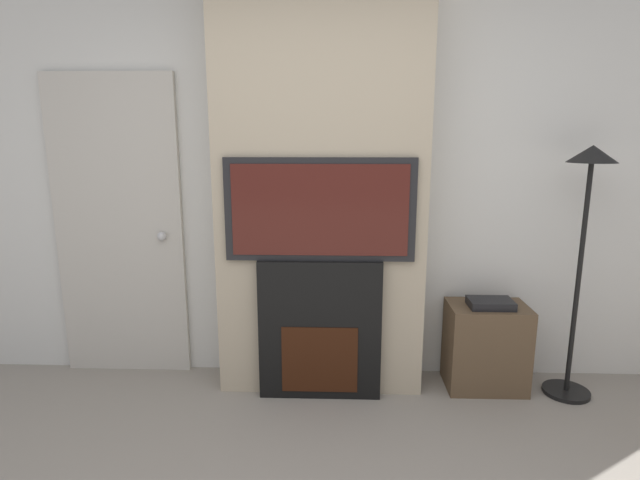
{
  "coord_description": "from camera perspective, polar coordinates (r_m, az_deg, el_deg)",
  "views": [
    {
      "loc": [
        0.1,
        -1.25,
        1.62
      ],
      "look_at": [
        0.0,
        1.67,
        1.0
      ],
      "focal_mm": 28.0,
      "sensor_mm": 36.0,
      "label": 1
    }
  ],
  "objects": [
    {
      "name": "media_stand",
      "position": [
        3.46,
        18.42,
        -11.34
      ],
      "size": [
        0.5,
        0.33,
        0.61
      ],
      "color": "brown",
      "rests_on": "ground_plane"
    },
    {
      "name": "television",
      "position": [
        2.95,
        -0.0,
        3.49
      ],
      "size": [
        1.13,
        0.07,
        0.61
      ],
      "color": "black",
      "rests_on": "fireplace"
    },
    {
      "name": "floor_lamp",
      "position": [
        3.35,
        28.08,
        2.45
      ],
      "size": [
        0.29,
        0.29,
        1.56
      ],
      "color": "black",
      "rests_on": "ground_plane"
    },
    {
      "name": "chimney_breast",
      "position": [
        3.1,
        0.11,
        6.92
      ],
      "size": [
        1.28,
        0.33,
        2.7
      ],
      "color": "tan",
      "rests_on": "ground_plane"
    },
    {
      "name": "wall_back",
      "position": [
        3.29,
        0.22,
        7.22
      ],
      "size": [
        6.0,
        0.06,
        2.7
      ],
      "color": "silver",
      "rests_on": "ground_plane"
    },
    {
      "name": "fireplace",
      "position": [
        3.15,
        -0.0,
        -10.14
      ],
      "size": [
        0.75,
        0.15,
        0.88
      ],
      "color": "black",
      "rests_on": "ground_plane"
    },
    {
      "name": "entry_door",
      "position": [
        3.59,
        -21.95,
        1.19
      ],
      "size": [
        0.86,
        0.09,
        2.01
      ],
      "color": "#BCB7AD",
      "rests_on": "ground_plane"
    }
  ]
}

